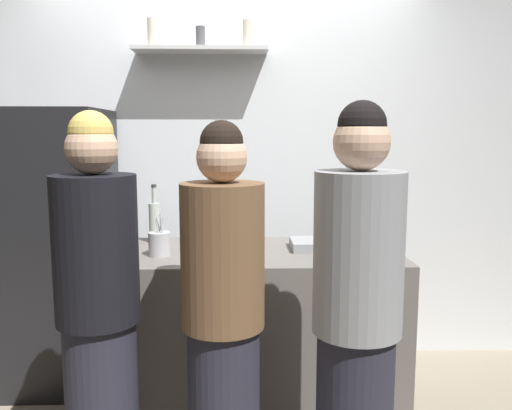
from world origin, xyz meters
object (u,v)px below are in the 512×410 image
(refrigerator, at_px, (54,249))
(person_brown_jacket, at_px, (223,319))
(water_bottle_plastic, at_px, (367,228))
(utensil_holder, at_px, (159,244))
(person_grey_hoodie, at_px, (357,322))
(wine_bottle_pale_glass, at_px, (155,221))
(wine_bottle_green_glass, at_px, (370,239))
(baking_pan, at_px, (322,244))
(person_blonde, at_px, (98,313))
(wine_bottle_dark_glass, at_px, (236,223))

(refrigerator, xyz_separation_m, person_brown_jacket, (1.06, -1.08, -0.06))
(water_bottle_plastic, bearing_deg, person_brown_jacket, -134.81)
(person_brown_jacket, bearing_deg, refrigerator, -46.91)
(person_brown_jacket, bearing_deg, utensil_holder, -61.71)
(person_grey_hoodie, bearing_deg, wine_bottle_pale_glass, -121.88)
(utensil_holder, distance_m, person_brown_jacket, 0.73)
(refrigerator, height_order, utensil_holder, refrigerator)
(wine_bottle_pale_glass, distance_m, person_grey_hoodie, 1.45)
(wine_bottle_green_glass, bearing_deg, wine_bottle_pale_glass, 154.23)
(refrigerator, xyz_separation_m, baking_pan, (1.58, -0.34, 0.09))
(baking_pan, distance_m, wine_bottle_green_glass, 0.40)
(person_brown_jacket, bearing_deg, baking_pan, -126.43)
(water_bottle_plastic, distance_m, person_grey_hoodie, 1.00)
(wine_bottle_green_glass, bearing_deg, water_bottle_plastic, 77.90)
(water_bottle_plastic, distance_m, person_blonde, 1.51)
(wine_bottle_dark_glass, distance_m, person_blonde, 1.09)
(wine_bottle_green_glass, bearing_deg, person_brown_jacket, -150.45)
(person_blonde, bearing_deg, wine_bottle_pale_glass, -18.23)
(wine_bottle_green_glass, bearing_deg, person_blonde, -163.07)
(water_bottle_plastic, bearing_deg, wine_bottle_dark_glass, 168.13)
(baking_pan, distance_m, wine_bottle_dark_glass, 0.52)
(person_grey_hoodie, distance_m, person_brown_jacket, 0.54)
(utensil_holder, height_order, wine_bottle_green_glass, wine_bottle_green_glass)
(wine_bottle_green_glass, xyz_separation_m, person_blonde, (-1.21, -0.37, -0.23))
(baking_pan, xyz_separation_m, wine_bottle_dark_glass, (-0.48, 0.20, 0.09))
(utensil_holder, height_order, person_blonde, person_blonde)
(wine_bottle_dark_glass, xyz_separation_m, water_bottle_plastic, (0.73, -0.15, -0.01))
(wine_bottle_pale_glass, distance_m, wine_bottle_dark_glass, 0.47)
(refrigerator, xyz_separation_m, person_grey_hoodie, (1.58, -1.24, -0.02))
(utensil_holder, xyz_separation_m, person_grey_hoodie, (0.86, -0.77, -0.15))
(wine_bottle_green_glass, relative_size, person_blonde, 0.20)
(wine_bottle_pale_glass, height_order, wine_bottle_dark_glass, wine_bottle_pale_glass)
(person_grey_hoodie, xyz_separation_m, person_blonde, (-1.03, 0.18, -0.02))
(baking_pan, xyz_separation_m, utensil_holder, (-0.87, -0.13, 0.04))
(wine_bottle_green_glass, height_order, water_bottle_plastic, wine_bottle_green_glass)
(utensil_holder, distance_m, wine_bottle_dark_glass, 0.51)
(wine_bottle_dark_glass, height_order, water_bottle_plastic, wine_bottle_dark_glass)
(person_grey_hoodie, bearing_deg, wine_bottle_green_glass, 179.43)
(refrigerator, height_order, wine_bottle_green_glass, refrigerator)
(refrigerator, relative_size, person_blonde, 1.03)
(person_grey_hoodie, bearing_deg, baking_pan, -162.91)
(refrigerator, relative_size, utensil_holder, 7.56)
(person_blonde, bearing_deg, wine_bottle_green_glass, -85.51)
(refrigerator, bearing_deg, person_brown_jacket, -45.59)
(utensil_holder, xyz_separation_m, wine_bottle_dark_glass, (0.39, 0.33, 0.05))
(wine_bottle_dark_glass, bearing_deg, baking_pan, -22.42)
(utensil_holder, xyz_separation_m, wine_bottle_green_glass, (1.04, -0.22, 0.06))
(baking_pan, distance_m, person_brown_jacket, 0.92)
(person_blonde, bearing_deg, person_grey_hoodie, -112.60)
(utensil_holder, relative_size, wine_bottle_green_glass, 0.67)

